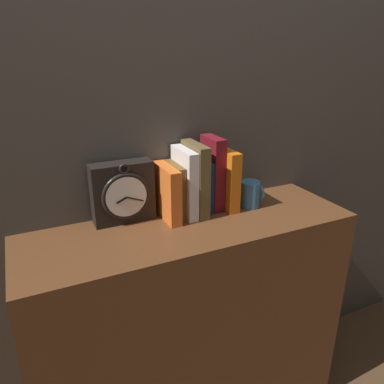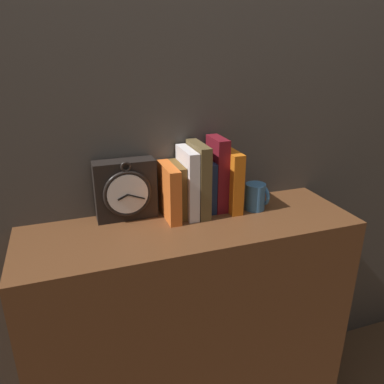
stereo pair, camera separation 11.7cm
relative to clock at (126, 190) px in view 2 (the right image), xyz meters
The scene contains 11 objects.
wall_back 0.40m from the clock, 21.60° to the left, with size 6.00×0.05×2.60m.
bookshelf 0.57m from the clock, 33.42° to the right, with size 1.10×0.34×0.85m.
clock is the anchor object (origin of this frame).
book_slot0_orange 0.14m from the clock, 16.64° to the right, with size 0.04×0.16×0.18m.
book_slot1_brown 0.17m from the clock, ahead, with size 0.03×0.13×0.18m.
book_slot2_white 0.21m from the clock, 10.23° to the right, with size 0.03×0.15×0.23m.
book_slot3_brown 0.24m from the clock, ahead, with size 0.04×0.15×0.24m.
book_slot4_navy 0.28m from the clock, ahead, with size 0.04×0.12×0.18m.
book_slot5_maroon 0.32m from the clock, ahead, with size 0.04×0.12×0.26m.
book_slot6_orange 0.36m from the clock, ahead, with size 0.04×0.15×0.21m.
mug 0.45m from the clock, ahead, with size 0.08×0.07×0.09m.
Camera 2 is at (-0.36, -1.03, 1.39)m, focal length 35.00 mm.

